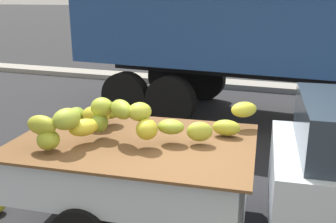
# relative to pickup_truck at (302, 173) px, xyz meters

# --- Properties ---
(curb_strip) EXTENTS (80.00, 0.80, 0.16)m
(curb_strip) POSITION_rel_pickup_truck_xyz_m (-1.03, 7.55, -0.81)
(curb_strip) COLOR gray
(curb_strip) RESTS_ON ground
(pickup_truck) EXTENTS (4.95, 2.22, 1.70)m
(pickup_truck) POSITION_rel_pickup_truck_xyz_m (0.00, 0.00, 0.00)
(pickup_truck) COLOR silver
(pickup_truck) RESTS_ON ground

